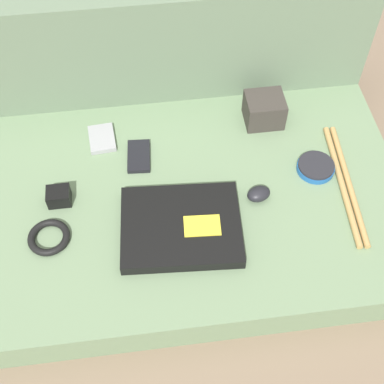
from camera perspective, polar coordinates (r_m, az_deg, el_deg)
The scene contains 12 objects.
ground_plane at distance 1.49m, azimuth -0.00°, elevation -2.80°, with size 8.00×8.00×0.00m, color #7A6651.
couch_seat at distance 1.45m, azimuth -0.00°, elevation -1.67°, with size 1.13×0.72×0.10m.
couch_backrest at distance 1.63m, azimuth -2.16°, elevation 15.08°, with size 1.13×0.20×0.44m.
laptop at distance 1.33m, azimuth -1.17°, elevation -3.70°, with size 0.31×0.26×0.03m.
computer_mouse at distance 1.40m, azimuth 7.12°, elevation -0.19°, with size 0.07×0.06×0.03m.
speaker_puck at distance 1.49m, azimuth 13.06°, elevation 2.60°, with size 0.10×0.10×0.02m.
phone_silver at distance 1.54m, azimuth -9.58°, elevation 5.64°, with size 0.08×0.11×0.01m.
phone_black at distance 1.49m, azimuth -5.70°, elevation 3.82°, with size 0.07×0.12×0.01m.
camera_pouch at distance 1.56m, azimuth 7.71°, elevation 8.69°, with size 0.11×0.10×0.08m.
charger_brick at distance 1.42m, azimuth -14.03°, elevation -0.45°, with size 0.06×0.05×0.04m.
cable_coil at distance 1.37m, azimuth -15.02°, elevation -4.70°, with size 0.11×0.11×0.02m.
drumstick_pair at distance 1.48m, azimuth 16.03°, elevation 0.90°, with size 0.06×0.39×0.02m.
Camera 1 is at (-0.11, -0.81, 1.25)m, focal length 50.00 mm.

